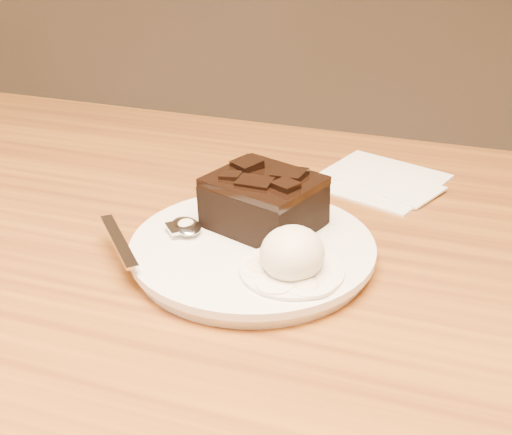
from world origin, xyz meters
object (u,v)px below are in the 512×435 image
(plate, at_px, (252,252))
(brownie, at_px, (264,205))
(ice_cream_scoop, at_px, (292,253))
(spoon, at_px, (186,228))
(napkin, at_px, (378,179))

(plate, bearing_deg, brownie, 91.35)
(ice_cream_scoop, relative_size, spoon, 0.37)
(brownie, height_order, ice_cream_scoop, brownie)
(spoon, bearing_deg, plate, -42.07)
(plate, height_order, ice_cream_scoop, ice_cream_scoop)
(plate, distance_m, napkin, 0.23)
(spoon, bearing_deg, brownie, -13.58)
(brownie, height_order, spoon, brownie)
(plate, distance_m, brownie, 0.05)
(spoon, height_order, napkin, spoon)
(brownie, height_order, napkin, brownie)
(napkin, bearing_deg, brownie, -113.88)
(plate, xyz_separation_m, brownie, (-0.00, 0.04, 0.03))
(plate, bearing_deg, spoon, -179.57)
(spoon, xyz_separation_m, napkin, (0.15, 0.22, -0.02))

